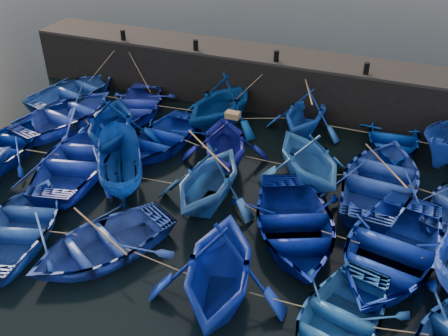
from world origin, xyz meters
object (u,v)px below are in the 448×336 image
at_px(wooden_crate, 233,115).
at_px(boat_8, 163,137).
at_px(boat_13, 5,146).
at_px(boat_0, 75,91).

bearing_deg(wooden_crate, boat_8, 174.44).
xyz_separation_m(boat_13, wooden_crate, (8.92, 2.82, 1.78)).
xyz_separation_m(boat_0, boat_13, (0.57, -5.61, -0.04)).
bearing_deg(boat_0, boat_13, 112.81).
bearing_deg(boat_0, wooden_crate, -179.40).
distance_m(boat_0, boat_13, 5.64).
height_order(boat_0, boat_13, boat_0).
bearing_deg(boat_8, boat_0, 161.29).
bearing_deg(wooden_crate, boat_0, 163.60).
distance_m(boat_8, wooden_crate, 3.76).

